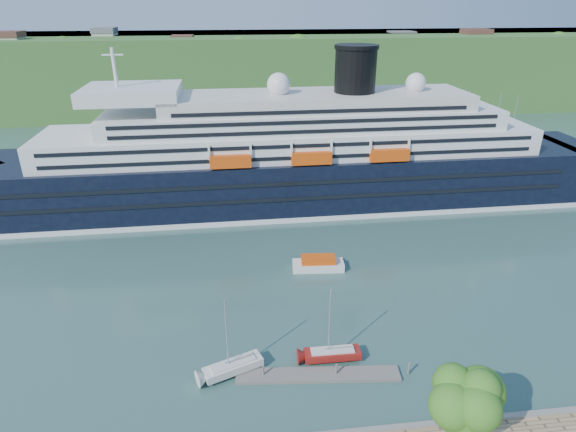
# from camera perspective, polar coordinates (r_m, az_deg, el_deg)

# --- Properties ---
(far_hillside) EXTENTS (400.00, 50.00, 24.00)m
(far_hillside) POSITION_cam_1_polar(r_m,az_deg,el_deg) (175.68, -5.02, 16.79)
(far_hillside) COLOR #335E25
(far_hillside) RESTS_ON ground
(cruise_ship) EXTENTS (124.93, 19.75, 28.01)m
(cruise_ship) POSITION_cam_1_polar(r_m,az_deg,el_deg) (85.27, -1.08, 10.21)
(cruise_ship) COLOR black
(cruise_ship) RESTS_ON ground
(promenade_tree) EXTENTS (6.23, 6.23, 10.31)m
(promenade_tree) POSITION_cam_1_polar(r_m,az_deg,el_deg) (41.20, 19.91, -21.57)
(promenade_tree) COLOR #306B1C
(promenade_tree) RESTS_ON promenade
(floating_pontoon) EXTENTS (16.64, 3.52, 0.37)m
(floating_pontoon) POSITION_cam_1_polar(r_m,az_deg,el_deg) (51.18, 3.57, -18.29)
(floating_pontoon) COLOR gray
(floating_pontoon) RESTS_ON ground
(sailboat_white_near) EXTENTS (6.91, 4.23, 8.66)m
(sailboat_white_near) POSITION_cam_1_polar(r_m,az_deg,el_deg) (49.02, -6.71, -14.31)
(sailboat_white_near) COLOR silver
(sailboat_white_near) RESTS_ON ground
(sailboat_red) EXTENTS (6.54, 1.84, 8.43)m
(sailboat_red) POSITION_cam_1_polar(r_m,az_deg,el_deg) (50.52, 5.42, -13.05)
(sailboat_red) COLOR maroon
(sailboat_red) RESTS_ON ground
(tender_launch) EXTENTS (7.42, 3.03, 2.00)m
(tender_launch) POSITION_cam_1_polar(r_m,az_deg,el_deg) (67.88, 3.60, -5.58)
(tender_launch) COLOR #DC490C
(tender_launch) RESTS_ON ground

